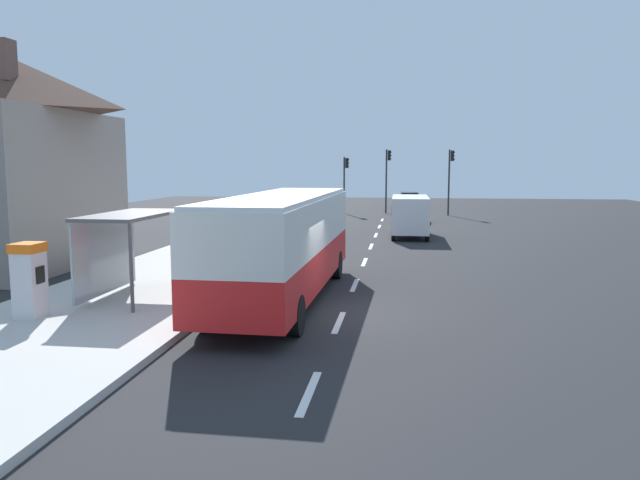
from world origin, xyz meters
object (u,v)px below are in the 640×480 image
at_px(recycling_bin_green, 214,272).
at_px(traffic_light_far_side, 345,176).
at_px(ticket_machine, 29,280).
at_px(recycling_bin_yellow, 220,268).
at_px(sedan_near, 410,211).
at_px(bus, 283,240).
at_px(traffic_light_near_side, 450,172).
at_px(recycling_bin_orange, 226,265).
at_px(white_van, 410,213).
at_px(traffic_light_median, 387,171).
at_px(bus_shelter, 122,233).
at_px(sedan_far, 409,200).

height_order(recycling_bin_green, traffic_light_far_side, traffic_light_far_side).
bearing_deg(ticket_machine, recycling_bin_yellow, 56.94).
relative_size(sedan_near, ticket_machine, 2.31).
bearing_deg(bus, traffic_light_near_side, 77.53).
relative_size(ticket_machine, traffic_light_near_side, 0.37).
distance_m(bus, sedan_near, 27.09).
bearing_deg(recycling_bin_orange, white_van, 66.67).
distance_m(ticket_machine, traffic_light_median, 38.71).
relative_size(sedan_near, traffic_light_far_side, 0.95).
bearing_deg(bus_shelter, sedan_near, 72.50).
bearing_deg(recycling_bin_yellow, recycling_bin_green, -90.00).
distance_m(ticket_machine, traffic_light_far_side, 37.32).
relative_size(ticket_machine, traffic_light_median, 0.36).
height_order(sedan_far, recycling_bin_yellow, sedan_far).
xyz_separation_m(traffic_light_median, bus_shelter, (-6.81, -35.05, -1.45)).
relative_size(sedan_far, recycling_bin_yellow, 4.67).
height_order(sedan_far, bus_shelter, bus_shelter).
distance_m(recycling_bin_green, traffic_light_near_side, 33.20).
xyz_separation_m(white_van, traffic_light_far_side, (-5.30, 16.19, 1.82)).
bearing_deg(traffic_light_median, ticket_machine, -101.99).
xyz_separation_m(sedan_far, ticket_machine, (-9.93, -43.80, 0.38)).
bearing_deg(bus_shelter, sedan_far, 78.02).
bearing_deg(recycling_bin_yellow, white_van, 67.61).
bearing_deg(recycling_bin_yellow, sedan_far, 80.42).
bearing_deg(bus_shelter, traffic_light_near_side, 70.41).
height_order(bus, traffic_light_near_side, traffic_light_near_side).
bearing_deg(sedan_near, recycling_bin_yellow, -104.52).
bearing_deg(recycling_bin_yellow, bus_shelter, -131.21).
distance_m(sedan_far, bus_shelter, 41.99).
height_order(white_van, traffic_light_near_side, traffic_light_near_side).
bearing_deg(recycling_bin_green, white_van, 68.49).
height_order(traffic_light_far_side, traffic_light_median, traffic_light_median).
bearing_deg(sedan_far, traffic_light_median, -107.61).
xyz_separation_m(white_van, ticket_machine, (-9.83, -20.81, -0.17)).
xyz_separation_m(recycling_bin_orange, traffic_light_near_side, (9.70, 30.23, 2.86)).
bearing_deg(traffic_light_near_side, traffic_light_far_side, 174.68).
bearing_deg(traffic_light_median, recycling_bin_orange, -98.22).
bearing_deg(ticket_machine, white_van, 64.71).
bearing_deg(traffic_light_far_side, recycling_bin_yellow, -91.99).
relative_size(ticket_machine, traffic_light_far_side, 0.41).
bearing_deg(bus, sedan_near, 81.47).
relative_size(traffic_light_near_side, bus_shelter, 1.33).
bearing_deg(recycling_bin_orange, recycling_bin_green, -90.00).
bearing_deg(sedan_far, white_van, -90.25).
bearing_deg(sedan_far, bus, -95.70).
bearing_deg(recycling_bin_orange, sedan_far, 80.25).
height_order(sedan_near, traffic_light_far_side, traffic_light_far_side).
bearing_deg(bus, ticket_machine, -148.60).
height_order(bus, sedan_far, bus).
bearing_deg(white_van, recycling_bin_yellow, -112.39).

